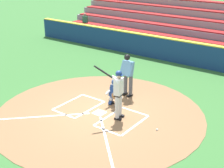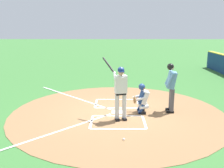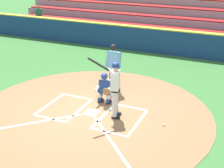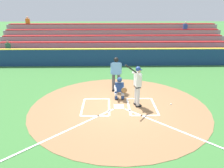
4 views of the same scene
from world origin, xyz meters
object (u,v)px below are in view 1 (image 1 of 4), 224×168
object	(u,v)px
plate_umpire	(128,72)
baseball	(157,130)
batter	(118,91)
catcher	(115,92)

from	to	relation	value
plate_umpire	baseball	bearing A→B (deg)	143.42
baseball	plate_umpire	bearing A→B (deg)	-36.58
batter	plate_umpire	size ratio (longest dim) A/B	1.14
plate_umpire	baseball	size ratio (longest dim) A/B	25.20
catcher	baseball	size ratio (longest dim) A/B	15.27
plate_umpire	baseball	world-z (taller)	plate_umpire
batter	baseball	world-z (taller)	batter
batter	catcher	world-z (taller)	batter
batter	catcher	size ratio (longest dim) A/B	1.88
baseball	batter	bearing A→B (deg)	2.42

